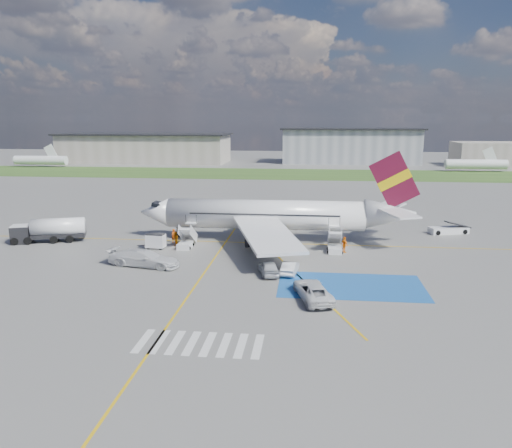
{
  "coord_description": "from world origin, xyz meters",
  "views": [
    {
      "loc": [
        5.83,
        -50.66,
        15.87
      ],
      "look_at": [
        -0.49,
        7.37,
        3.5
      ],
      "focal_mm": 35.0,
      "sensor_mm": 36.0,
      "label": 1
    }
  ],
  "objects_px": {
    "car_silver_a": "(268,267)",
    "car_silver_b": "(290,267)",
    "belt_loader": "(449,230)",
    "fuel_tanker": "(49,232)",
    "airliner": "(276,215)",
    "van_white_b": "(144,255)",
    "gpu_cart": "(156,242)",
    "van_white_a": "(313,288)"
  },
  "relations": [
    {
      "from": "belt_loader",
      "to": "car_silver_b",
      "type": "relative_size",
      "value": 1.48
    },
    {
      "from": "car_silver_a",
      "to": "van_white_b",
      "type": "xyz_separation_m",
      "value": [
        -13.83,
        1.51,
        0.46
      ]
    },
    {
      "from": "car_silver_a",
      "to": "car_silver_b",
      "type": "distance_m",
      "value": 2.27
    },
    {
      "from": "fuel_tanker",
      "to": "van_white_b",
      "type": "distance_m",
      "value": 18.46
    },
    {
      "from": "fuel_tanker",
      "to": "gpu_cart",
      "type": "height_order",
      "value": "fuel_tanker"
    },
    {
      "from": "van_white_a",
      "to": "van_white_b",
      "type": "xyz_separation_m",
      "value": [
        -18.38,
        8.12,
        0.21
      ]
    },
    {
      "from": "airliner",
      "to": "gpu_cart",
      "type": "xyz_separation_m",
      "value": [
        -14.61,
        -6.18,
        -2.54
      ]
    },
    {
      "from": "gpu_cart",
      "to": "belt_loader",
      "type": "distance_m",
      "value": 40.55
    },
    {
      "from": "car_silver_a",
      "to": "gpu_cart",
      "type": "bearing_deg",
      "value": -45.63
    },
    {
      "from": "airliner",
      "to": "van_white_b",
      "type": "xyz_separation_m",
      "value": [
        -13.59,
        -13.71,
        -2.19
      ]
    },
    {
      "from": "belt_loader",
      "to": "car_silver_a",
      "type": "xyz_separation_m",
      "value": [
        -23.69,
        -21.62,
        0.31
      ]
    },
    {
      "from": "van_white_a",
      "to": "fuel_tanker",
      "type": "bearing_deg",
      "value": -41.76
    },
    {
      "from": "airliner",
      "to": "van_white_b",
      "type": "relative_size",
      "value": 6.0
    },
    {
      "from": "fuel_tanker",
      "to": "airliner",
      "type": "bearing_deg",
      "value": -9.47
    },
    {
      "from": "belt_loader",
      "to": "car_silver_a",
      "type": "relative_size",
      "value": 1.38
    },
    {
      "from": "belt_loader",
      "to": "fuel_tanker",
      "type": "bearing_deg",
      "value": 176.1
    },
    {
      "from": "belt_loader",
      "to": "van_white_a",
      "type": "bearing_deg",
      "value": -139.4
    },
    {
      "from": "airliner",
      "to": "belt_loader",
      "type": "relative_size",
      "value": 6.1
    },
    {
      "from": "belt_loader",
      "to": "car_silver_b",
      "type": "xyz_separation_m",
      "value": [
        -21.48,
        -21.12,
        0.24
      ]
    },
    {
      "from": "car_silver_b",
      "to": "van_white_b",
      "type": "distance_m",
      "value": 16.08
    },
    {
      "from": "belt_loader",
      "to": "van_white_a",
      "type": "height_order",
      "value": "van_white_a"
    },
    {
      "from": "car_silver_a",
      "to": "car_silver_b",
      "type": "bearing_deg",
      "value": 178.34
    },
    {
      "from": "gpu_cart",
      "to": "car_silver_b",
      "type": "xyz_separation_m",
      "value": [
        17.06,
        -8.53,
        -0.18
      ]
    },
    {
      "from": "belt_loader",
      "to": "van_white_a",
      "type": "relative_size",
      "value": 1.14
    },
    {
      "from": "car_silver_a",
      "to": "van_white_a",
      "type": "height_order",
      "value": "van_white_a"
    },
    {
      "from": "fuel_tanker",
      "to": "car_silver_a",
      "type": "distance_m",
      "value": 31.67
    },
    {
      "from": "airliner",
      "to": "belt_loader",
      "type": "xyz_separation_m",
      "value": [
        23.93,
        6.4,
        -2.96
      ]
    },
    {
      "from": "belt_loader",
      "to": "van_white_a",
      "type": "distance_m",
      "value": 34.11
    },
    {
      "from": "gpu_cart",
      "to": "car_silver_a",
      "type": "xyz_separation_m",
      "value": [
        14.85,
        -9.03,
        -0.11
      ]
    },
    {
      "from": "car_silver_a",
      "to": "car_silver_b",
      "type": "relative_size",
      "value": 1.08
    },
    {
      "from": "gpu_cart",
      "to": "belt_loader",
      "type": "relative_size",
      "value": 0.39
    },
    {
      "from": "gpu_cart",
      "to": "car_silver_b",
      "type": "bearing_deg",
      "value": -22.66
    },
    {
      "from": "van_white_b",
      "to": "gpu_cart",
      "type": "bearing_deg",
      "value": 18.4
    },
    {
      "from": "airliner",
      "to": "car_silver_a",
      "type": "bearing_deg",
      "value": -89.1
    },
    {
      "from": "car_silver_a",
      "to": "van_white_a",
      "type": "bearing_deg",
      "value": 110.19
    },
    {
      "from": "van_white_b",
      "to": "fuel_tanker",
      "type": "bearing_deg",
      "value": 70.16
    },
    {
      "from": "airliner",
      "to": "belt_loader",
      "type": "distance_m",
      "value": 24.95
    },
    {
      "from": "fuel_tanker",
      "to": "car_silver_a",
      "type": "bearing_deg",
      "value": -37.92
    },
    {
      "from": "gpu_cart",
      "to": "van_white_a",
      "type": "relative_size",
      "value": 0.45
    },
    {
      "from": "airliner",
      "to": "gpu_cart",
      "type": "height_order",
      "value": "airliner"
    },
    {
      "from": "car_silver_a",
      "to": "van_white_b",
      "type": "relative_size",
      "value": 0.71
    },
    {
      "from": "airliner",
      "to": "car_silver_b",
      "type": "distance_m",
      "value": 15.16
    }
  ]
}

